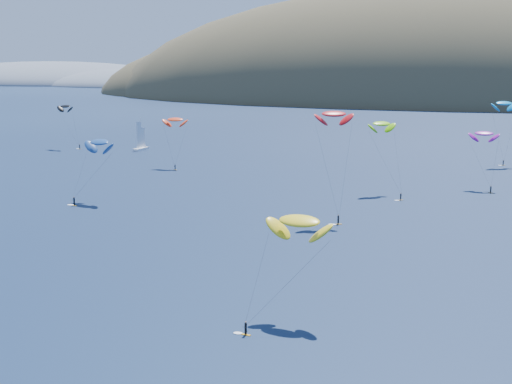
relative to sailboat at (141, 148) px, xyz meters
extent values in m
ellipsoid|color=#3D3526|center=(111.15, 367.42, -13.58)|extent=(600.00, 300.00, 210.00)
ellipsoid|color=#3D3526|center=(-48.85, 397.42, -8.18)|extent=(340.00, 240.00, 120.00)
ellipsoid|color=slate|center=(-388.85, 567.42, -4.58)|extent=(400.00, 240.00, 60.00)
ellipsoid|color=slate|center=(-248.85, 527.42, -3.62)|extent=(240.00, 180.00, 44.00)
cube|color=white|center=(0.00, -0.02, -0.59)|extent=(2.97, 8.55, 1.01)
cylinder|color=white|center=(0.00, 0.54, 5.28)|extent=(0.16, 0.16, 11.74)
cube|color=#C88916|center=(30.40, -40.16, -0.94)|extent=(1.35, 0.48, 0.07)
cylinder|color=black|center=(30.40, -40.16, -0.11)|extent=(0.31, 0.31, 1.41)
sphere|color=#8C6047|center=(30.40, -40.16, 0.71)|extent=(0.24, 0.24, 0.24)
ellipsoid|color=#F83C18|center=(27.84, -33.05, 14.27)|extent=(8.26, 4.30, 4.47)
cube|color=#C88916|center=(90.31, -162.58, -0.94)|extent=(1.43, 0.65, 0.08)
cylinder|color=black|center=(90.31, -162.58, -0.08)|extent=(0.32, 0.32, 1.47)
sphere|color=#8C6047|center=(90.31, -162.58, 0.78)|extent=(0.25, 0.25, 0.25)
ellipsoid|color=yellow|center=(95.18, -152.90, 12.46)|extent=(9.93, 6.01, 5.18)
cube|color=#C88916|center=(102.73, -68.58, -0.94)|extent=(1.33, 1.19, 0.08)
cylinder|color=black|center=(102.73, -68.58, -0.07)|extent=(0.33, 0.33, 1.49)
sphere|color=#8C6047|center=(102.73, -68.58, 0.79)|extent=(0.25, 0.25, 0.25)
ellipsoid|color=#84E10B|center=(96.24, -57.50, 17.03)|extent=(8.45, 7.87, 4.42)
cube|color=#C88916|center=(130.58, -1.92, -0.94)|extent=(1.35, 0.99, 0.07)
cylinder|color=black|center=(130.58, -1.92, -0.11)|extent=(0.31, 0.31, 1.42)
sphere|color=#8C6047|center=(130.58, -1.92, 0.72)|extent=(0.24, 0.24, 0.24)
ellipsoid|color=#0280C6|center=(129.74, 0.38, 19.21)|extent=(9.66, 7.87, 4.90)
cube|color=#C88916|center=(124.79, -52.84, -0.94)|extent=(1.52, 0.50, 0.08)
cylinder|color=black|center=(124.79, -52.84, 0.00)|extent=(0.35, 0.35, 1.60)
sphere|color=#8C6047|center=(124.79, -52.84, 0.93)|extent=(0.27, 0.27, 0.27)
ellipsoid|color=#99129E|center=(122.53, -44.37, 13.85)|extent=(7.84, 3.93, 4.29)
cube|color=#C88916|center=(91.88, -98.43, -0.94)|extent=(1.62, 1.09, 0.09)
cylinder|color=black|center=(91.88, -98.43, 0.06)|extent=(0.37, 0.37, 1.69)
sphere|color=#8C6047|center=(91.88, -98.43, 1.04)|extent=(0.28, 0.28, 0.28)
ellipsoid|color=red|center=(89.52, -92.93, 22.28)|extent=(9.16, 7.06, 4.64)
cube|color=#C88916|center=(27.41, -96.88, -0.93)|extent=(1.69, 1.07, 0.09)
cylinder|color=black|center=(27.41, -96.88, 0.09)|extent=(0.38, 0.38, 1.75)
sphere|color=#8C6047|center=(27.41, -96.88, 1.11)|extent=(0.29, 0.29, 0.29)
ellipsoid|color=navy|center=(30.21, -88.35, 13.58)|extent=(10.39, 7.69, 5.26)
cube|color=#C88916|center=(-23.85, -3.76, -0.94)|extent=(1.49, 0.81, 0.08)
cylinder|color=black|center=(-23.85, -3.76, -0.04)|extent=(0.33, 0.33, 1.52)
sphere|color=#8C6047|center=(-23.85, -3.76, 0.84)|extent=(0.26, 0.26, 0.26)
ellipsoid|color=black|center=(-30.73, -1.25, 15.13)|extent=(8.30, 5.60, 4.24)
camera|label=1|loc=(115.55, -246.60, 35.17)|focal=50.00mm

